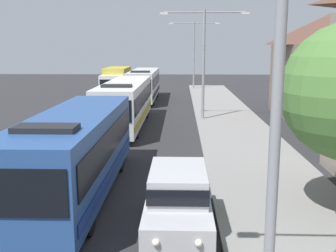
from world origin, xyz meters
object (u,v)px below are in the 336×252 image
object	(u,v)px
white_suv	(178,198)
box_truck_oncoming	(116,81)
bus_middle	(144,84)
streetlamp_near	(279,66)
bus_second_in_line	(126,102)
streetlamp_far	(194,47)
bus_lead	(76,150)
streetlamp_mid	(204,52)

from	to	relation	value
white_suv	box_truck_oncoming	size ratio (longest dim) A/B	0.58
bus_middle	box_truck_oncoming	xyz separation A→B (m)	(-3.30, 3.02, 0.02)
bus_middle	box_truck_oncoming	world-z (taller)	bus_middle
streetlamp_near	bus_second_in_line	bearing A→B (deg)	104.88
white_suv	streetlamp_far	distance (m)	41.49
bus_lead	bus_middle	world-z (taller)	same
bus_lead	streetlamp_far	bearing A→B (deg)	81.98
bus_lead	streetlamp_near	world-z (taller)	streetlamp_near
bus_lead	streetlamp_far	world-z (taller)	streetlamp_far
streetlamp_mid	bus_lead	bearing A→B (deg)	-109.10
bus_second_in_line	streetlamp_mid	bearing A→B (deg)	24.18
box_truck_oncoming	streetlamp_near	size ratio (longest dim) A/B	1.00
bus_second_in_line	box_truck_oncoming	world-z (taller)	bus_second_in_line
bus_second_in_line	white_suv	world-z (taller)	bus_second_in_line
bus_lead	white_suv	distance (m)	4.75
bus_middle	streetlamp_far	size ratio (longest dim) A/B	1.38
box_truck_oncoming	streetlamp_mid	distance (m)	17.17
bus_lead	white_suv	bearing A→B (deg)	-38.10
box_truck_oncoming	streetlamp_near	distance (m)	38.32
streetlamp_near	streetlamp_mid	bearing A→B (deg)	90.00
bus_lead	white_suv	xyz separation A→B (m)	(3.70, -2.90, -0.66)
streetlamp_mid	streetlamp_far	xyz separation A→B (m)	(0.00, 22.74, 0.32)
box_truck_oncoming	bus_second_in_line	bearing A→B (deg)	-78.92
white_suv	streetlamp_far	world-z (taller)	streetlamp_far
bus_second_in_line	bus_middle	world-z (taller)	same
white_suv	streetlamp_mid	world-z (taller)	streetlamp_mid
streetlamp_near	streetlamp_far	world-z (taller)	streetlamp_far
bus_middle	box_truck_oncoming	size ratio (longest dim) A/B	1.48
streetlamp_mid	streetlamp_far	bearing A→B (deg)	90.00
bus_lead	white_suv	world-z (taller)	bus_lead
streetlamp_near	streetlamp_far	distance (m)	45.48
white_suv	bus_second_in_line	bearing A→B (deg)	102.96
bus_second_in_line	streetlamp_near	distance (m)	21.28
box_truck_oncoming	streetlamp_mid	world-z (taller)	streetlamp_mid
bus_second_in_line	bus_middle	xyz separation A→B (m)	(-0.00, 13.83, -0.00)
bus_lead	streetlamp_mid	bearing A→B (deg)	70.90
streetlamp_mid	box_truck_oncoming	bearing A→B (deg)	121.08
bus_second_in_line	streetlamp_mid	xyz separation A→B (m)	(5.40, 2.42, 3.32)
bus_middle	streetlamp_mid	world-z (taller)	streetlamp_mid
bus_second_in_line	streetlamp_near	xyz separation A→B (m)	(5.40, -20.31, 3.34)
box_truck_oncoming	streetlamp_far	distance (m)	12.56
bus_lead	streetlamp_near	xyz separation A→B (m)	(5.40, -7.15, 3.34)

